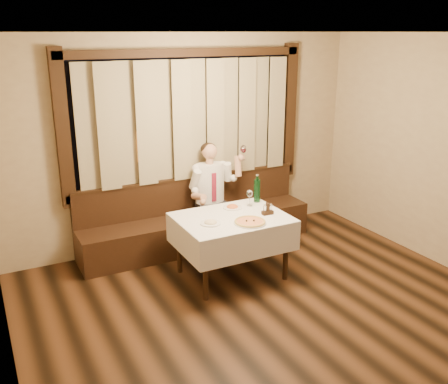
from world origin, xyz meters
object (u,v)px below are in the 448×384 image
dining_table (232,225)px  pasta_cream (210,221)px  banquette (196,224)px  pasta_red (232,206)px  seated_man (213,188)px  pizza (250,222)px  green_bottle (257,190)px  cruet_caddy (268,210)px

dining_table → pasta_cream: pasta_cream is taller
banquette → dining_table: 1.08m
pasta_red → seated_man: bearing=84.7°
banquette → pasta_cream: 1.25m
dining_table → pizza: size_ratio=3.45×
banquette → dining_table: bearing=-90.0°
banquette → pasta_red: bearing=-79.2°
pasta_red → banquette: bearing=100.8°
pasta_red → seated_man: (0.06, 0.67, 0.03)m
green_bottle → seated_man: 0.70m
banquette → green_bottle: bearing=-52.9°
pizza → seated_man: 1.22m
pasta_cream → pizza: bearing=-25.1°
pizza → seated_man: bearing=84.0°
banquette → dining_table: (0.00, -1.02, 0.34)m
pasta_red → cruet_caddy: size_ratio=1.60×
pasta_cream → seated_man: (0.53, 1.02, 0.03)m
pizza → cruet_caddy: cruet_caddy is taller
seated_man → pasta_cream: bearing=-117.3°
pasta_cream → cruet_caddy: size_ratio=1.61×
dining_table → green_bottle: bearing=31.4°
green_bottle → banquette: bearing=127.1°
pasta_cream → cruet_caddy: cruet_caddy is taller
pasta_cream → dining_table: bearing=15.6°
pasta_red → dining_table: bearing=-119.3°
green_bottle → cruet_caddy: size_ratio=2.49×
pizza → cruet_caddy: (0.33, 0.15, 0.03)m
banquette → cruet_caddy: 1.31m
pasta_cream → green_bottle: (0.85, 0.41, 0.12)m
dining_table → cruet_caddy: 0.45m
banquette → pizza: size_ratio=8.69×
dining_table → seated_man: 0.97m
dining_table → seated_man: seated_man is taller
cruet_caddy → seated_man: 1.08m
pasta_red → seated_man: size_ratio=0.16×
pizza → pasta_red: bearing=83.2°
pizza → green_bottle: 0.76m
dining_table → green_bottle: (0.53, 0.32, 0.26)m
pizza → seated_man: seated_man is taller
cruet_caddy → dining_table: bearing=165.5°
banquette → pasta_cream: bearing=-106.0°
pasta_red → seated_man: 0.68m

